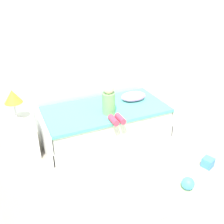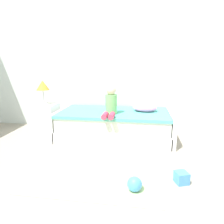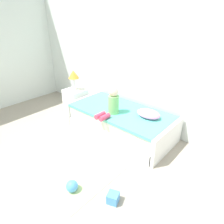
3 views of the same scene
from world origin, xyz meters
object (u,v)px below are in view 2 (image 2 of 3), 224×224
(bed, at_px, (114,125))
(table_lamp, at_px, (43,86))
(nightstand, at_px, (45,119))
(pillow, at_px, (145,108))
(toy_ball, at_px, (135,184))
(toy_block, at_px, (181,178))
(child_figure, at_px, (111,103))

(bed, height_order, table_lamp, table_lamp)
(nightstand, bearing_deg, pillow, 3.24)
(nightstand, height_order, toy_ball, nightstand)
(nightstand, distance_m, toy_block, 2.70)
(child_figure, xyz_separation_m, toy_block, (1.00, -1.13, -0.64))
(table_lamp, xyz_separation_m, toy_ball, (1.80, -1.58, -0.85))
(table_lamp, height_order, pillow, table_lamp)
(nightstand, height_order, pillow, pillow)
(nightstand, distance_m, pillow, 1.93)
(nightstand, xyz_separation_m, toy_ball, (1.80, -1.58, -0.22))
(table_lamp, bearing_deg, bed, 0.35)
(pillow, relative_size, toy_block, 3.16)
(pillow, bearing_deg, child_figure, -150.66)
(pillow, height_order, toy_ball, pillow)
(nightstand, bearing_deg, toy_ball, -41.30)
(pillow, bearing_deg, toy_block, -73.91)
(pillow, distance_m, toy_block, 1.60)
(bed, distance_m, table_lamp, 1.52)
(toy_ball, relative_size, toy_block, 1.19)
(table_lamp, distance_m, child_figure, 1.36)
(child_figure, relative_size, pillow, 1.16)
(nightstand, bearing_deg, child_figure, -9.44)
(child_figure, distance_m, toy_block, 1.64)
(bed, bearing_deg, table_lamp, -179.65)
(bed, distance_m, nightstand, 1.35)
(table_lamp, relative_size, toy_block, 3.24)
(bed, distance_m, child_figure, 0.51)
(toy_ball, bearing_deg, child_figure, 109.14)
(bed, xyz_separation_m, child_figure, (-0.03, -0.23, 0.46))
(toy_block, bearing_deg, toy_ball, -156.79)
(toy_block, bearing_deg, nightstand, 149.92)
(toy_block, bearing_deg, pillow, 106.09)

